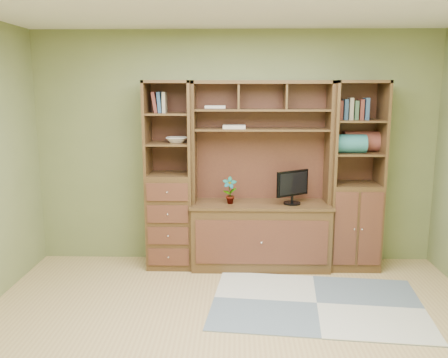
{
  "coord_description": "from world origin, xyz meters",
  "views": [
    {
      "loc": [
        -0.0,
        -3.32,
        1.97
      ],
      "look_at": [
        -0.11,
        1.2,
        1.1
      ],
      "focal_mm": 38.0,
      "sensor_mm": 36.0,
      "label": 1
    }
  ],
  "objects_px": {
    "center_hutch": "(261,177)",
    "left_tower": "(170,176)",
    "monitor": "(293,181)",
    "right_tower": "(355,176)"
  },
  "relations": [
    {
      "from": "center_hutch",
      "to": "left_tower",
      "type": "xyz_separation_m",
      "value": [
        -1.0,
        0.04,
        0.0
      ]
    },
    {
      "from": "center_hutch",
      "to": "monitor",
      "type": "distance_m",
      "value": 0.34
    },
    {
      "from": "left_tower",
      "to": "right_tower",
      "type": "distance_m",
      "value": 2.02
    },
    {
      "from": "center_hutch",
      "to": "right_tower",
      "type": "height_order",
      "value": "same"
    },
    {
      "from": "center_hutch",
      "to": "right_tower",
      "type": "xyz_separation_m",
      "value": [
        1.02,
        0.04,
        0.0
      ]
    },
    {
      "from": "left_tower",
      "to": "right_tower",
      "type": "bearing_deg",
      "value": 0.0
    },
    {
      "from": "left_tower",
      "to": "right_tower",
      "type": "height_order",
      "value": "same"
    },
    {
      "from": "center_hutch",
      "to": "right_tower",
      "type": "bearing_deg",
      "value": 2.23
    },
    {
      "from": "center_hutch",
      "to": "left_tower",
      "type": "height_order",
      "value": "same"
    },
    {
      "from": "center_hutch",
      "to": "monitor",
      "type": "bearing_deg",
      "value": -5.92
    }
  ]
}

